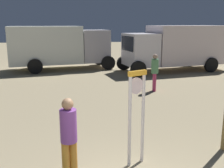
{
  "coord_description": "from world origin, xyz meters",
  "views": [
    {
      "loc": [
        -0.54,
        -3.33,
        2.97
      ],
      "look_at": [
        0.18,
        4.31,
        1.2
      ],
      "focal_mm": 42.37,
      "sensor_mm": 36.0,
      "label": 1
    }
  ],
  "objects_px": {
    "person_distant": "(155,71)",
    "box_truck_far": "(58,46)",
    "person_near_clock": "(69,135)",
    "standing_clock": "(137,109)",
    "box_truck_near": "(178,46)"
  },
  "relations": [
    {
      "from": "person_distant",
      "to": "box_truck_far",
      "type": "distance_m",
      "value": 7.9
    },
    {
      "from": "person_near_clock",
      "to": "box_truck_far",
      "type": "height_order",
      "value": "box_truck_far"
    },
    {
      "from": "person_distant",
      "to": "box_truck_far",
      "type": "relative_size",
      "value": 0.24
    },
    {
      "from": "box_truck_far",
      "to": "standing_clock",
      "type": "bearing_deg",
      "value": -77.11
    },
    {
      "from": "standing_clock",
      "to": "box_truck_far",
      "type": "relative_size",
      "value": 0.3
    },
    {
      "from": "standing_clock",
      "to": "person_distant",
      "type": "distance_m",
      "value": 6.44
    },
    {
      "from": "person_near_clock",
      "to": "box_truck_near",
      "type": "xyz_separation_m",
      "value": [
        6.12,
        11.7,
        0.65
      ]
    },
    {
      "from": "standing_clock",
      "to": "box_truck_near",
      "type": "distance_m",
      "value": 12.18
    },
    {
      "from": "person_distant",
      "to": "person_near_clock",
      "type": "bearing_deg",
      "value": -116.83
    },
    {
      "from": "standing_clock",
      "to": "person_near_clock",
      "type": "relative_size",
      "value": 1.24
    },
    {
      "from": "standing_clock",
      "to": "box_truck_near",
      "type": "bearing_deg",
      "value": 67.06
    },
    {
      "from": "person_distant",
      "to": "box_truck_far",
      "type": "xyz_separation_m",
      "value": [
        -4.8,
        6.24,
        0.63
      ]
    },
    {
      "from": "standing_clock",
      "to": "person_distant",
      "type": "xyz_separation_m",
      "value": [
        1.97,
        6.13,
        -0.3
      ]
    },
    {
      "from": "box_truck_far",
      "to": "box_truck_near",
      "type": "bearing_deg",
      "value": -8.66
    },
    {
      "from": "box_truck_near",
      "to": "box_truck_far",
      "type": "height_order",
      "value": "box_truck_near"
    }
  ]
}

